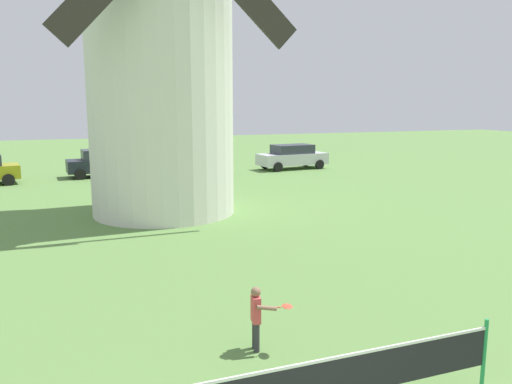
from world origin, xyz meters
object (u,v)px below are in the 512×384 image
at_px(tennis_net, 312,383).
at_px(parked_car_black, 102,162).
at_px(parked_car_silver, 292,156).
at_px(stray_ball, 457,344).
at_px(parked_car_cream, 192,159).
at_px(windmill, 159,24).
at_px(player_far, 257,314).

bearing_deg(tennis_net, parked_car_black, 91.70).
bearing_deg(parked_car_silver, stray_ball, -108.13).
height_order(stray_ball, parked_car_cream, parked_car_cream).
xyz_separation_m(windmill, parked_car_black, (-1.50, 11.05, -6.19)).
height_order(player_far, parked_car_cream, parked_car_cream).
height_order(player_far, stray_ball, player_far).
bearing_deg(tennis_net, stray_ball, 17.99).
distance_m(windmill, stray_ball, 14.82).
bearing_deg(windmill, parked_car_black, 97.73).
bearing_deg(windmill, parked_car_silver, 45.34).
relative_size(player_far, parked_car_black, 0.28).
distance_m(windmill, parked_car_silver, 15.69).
distance_m(tennis_net, parked_car_cream, 25.42).
xyz_separation_m(windmill, stray_ball, (2.56, -12.88, -6.87)).
bearing_deg(stray_ball, parked_car_cream, 87.06).
height_order(stray_ball, parked_car_silver, parked_car_silver).
xyz_separation_m(tennis_net, parked_car_cream, (4.54, 25.01, 0.12)).
xyz_separation_m(tennis_net, parked_car_silver, (10.89, 24.21, 0.12)).
bearing_deg(parked_car_black, windmill, -82.27).
relative_size(stray_ball, parked_car_silver, 0.05).
bearing_deg(stray_ball, player_far, 158.67).
xyz_separation_m(player_far, parked_car_black, (-0.89, 22.70, 0.17)).
distance_m(tennis_net, parked_car_black, 25.02).
relative_size(parked_car_black, parked_car_silver, 0.86).
relative_size(player_far, parked_car_silver, 0.25).
height_order(tennis_net, stray_ball, tennis_net).
bearing_deg(stray_ball, tennis_net, -162.01).
distance_m(parked_car_black, parked_car_silver, 11.66).
bearing_deg(parked_car_cream, tennis_net, -100.30).
relative_size(tennis_net, parked_car_cream, 1.43).
relative_size(tennis_net, stray_ball, 22.37).
relative_size(tennis_net, parked_car_silver, 1.23).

